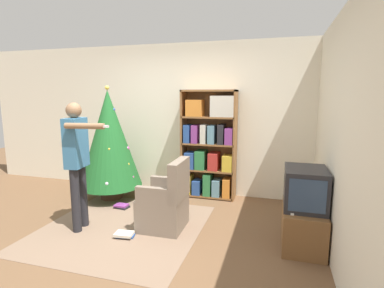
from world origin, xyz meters
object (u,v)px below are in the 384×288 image
(standing_person, at_px, (77,156))
(television, at_px, (305,188))
(christmas_tree, at_px, (109,139))
(armchair, at_px, (166,204))
(bookshelf, at_px, (209,146))

(standing_person, bearing_deg, television, 89.95)
(christmas_tree, bearing_deg, armchair, -32.42)
(television, bearing_deg, bookshelf, 137.14)
(television, height_order, standing_person, standing_person)
(christmas_tree, bearing_deg, standing_person, -77.87)
(armchair, bearing_deg, television, 89.91)
(bookshelf, distance_m, armchair, 1.48)
(bookshelf, relative_size, television, 3.10)
(bookshelf, xyz_separation_m, christmas_tree, (-1.56, -0.52, 0.13))
(television, xyz_separation_m, standing_person, (-2.74, -0.35, 0.28))
(christmas_tree, xyz_separation_m, armchair, (1.30, -0.83, -0.69))
(bookshelf, distance_m, christmas_tree, 1.65)
(christmas_tree, relative_size, armchair, 2.04)
(television, distance_m, christmas_tree, 3.11)
(television, relative_size, standing_person, 0.36)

